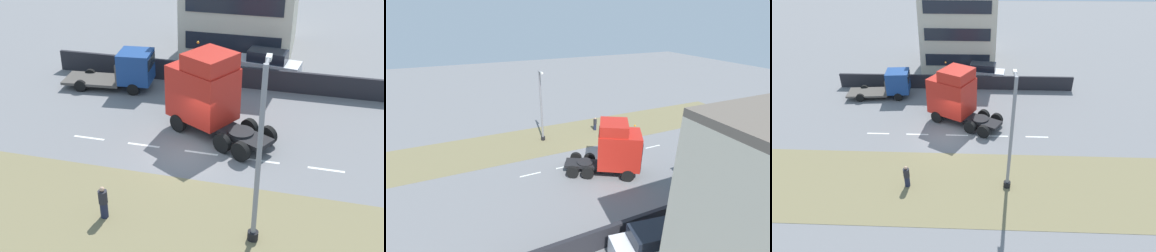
# 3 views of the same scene
# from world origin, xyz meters

# --- Properties ---
(ground_plane) EXTENTS (120.00, 120.00, 0.00)m
(ground_plane) POSITION_xyz_m (0.00, 0.00, 0.00)
(ground_plane) COLOR slate
(ground_plane) RESTS_ON ground
(grass_verge) EXTENTS (7.00, 44.00, 0.01)m
(grass_verge) POSITION_xyz_m (-6.00, 0.00, 0.01)
(grass_verge) COLOR olive
(grass_verge) RESTS_ON ground
(lane_markings) EXTENTS (0.16, 14.60, 0.00)m
(lane_markings) POSITION_xyz_m (0.00, -0.70, 0.00)
(lane_markings) COLOR white
(lane_markings) RESTS_ON ground
(boundary_wall) EXTENTS (0.25, 24.00, 1.45)m
(boundary_wall) POSITION_xyz_m (9.00, 0.00, 0.73)
(boundary_wall) COLOR #232328
(boundary_wall) RESTS_ON ground
(lorry_cab) EXTENTS (5.19, 6.46, 4.81)m
(lorry_cab) POSITION_xyz_m (2.51, -0.36, 2.33)
(lorry_cab) COLOR black
(lorry_cab) RESTS_ON ground
(flatbed_truck) EXTENTS (2.69, 6.22, 2.64)m
(flatbed_truck) POSITION_xyz_m (6.89, 5.91, 1.40)
(flatbed_truck) COLOR navy
(flatbed_truck) RESTS_ON ground
(parked_car) EXTENTS (2.42, 5.00, 2.15)m
(parked_car) POSITION_xyz_m (10.73, -2.76, 1.04)
(parked_car) COLOR silver
(parked_car) RESTS_ON ground
(lamp_post) EXTENTS (1.34, 0.44, 7.56)m
(lamp_post) POSITION_xyz_m (-5.91, -4.26, 3.39)
(lamp_post) COLOR black
(lamp_post) RESTS_ON ground
(pedestrian) EXTENTS (0.39, 0.39, 1.56)m
(pedestrian) POSITION_xyz_m (-6.12, 2.10, 0.76)
(pedestrian) COLOR #1E233D
(pedestrian) RESTS_ON ground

